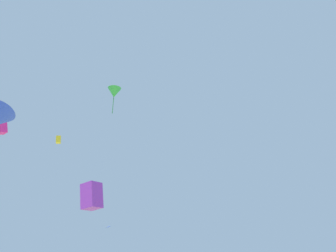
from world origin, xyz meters
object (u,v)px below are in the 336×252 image
(distant_kite_purple_high_left, at_px, (92,196))
(distant_kite_blue_far_center, at_px, (108,227))
(distant_kite_green_mid_left, at_px, (114,93))
(distant_kite_magenta_mid_right, at_px, (0,125))
(distant_kite_yellow_low_left, at_px, (58,140))

(distant_kite_purple_high_left, bearing_deg, distant_kite_blue_far_center, 65.42)
(distant_kite_green_mid_left, height_order, distant_kite_magenta_mid_right, distant_kite_green_mid_left)
(distant_kite_purple_high_left, relative_size, distant_kite_blue_far_center, 1.54)
(distant_kite_green_mid_left, bearing_deg, distant_kite_magenta_mid_right, -143.99)
(distant_kite_magenta_mid_right, height_order, distant_kite_yellow_low_left, distant_kite_yellow_low_left)
(distant_kite_purple_high_left, bearing_deg, distant_kite_magenta_mid_right, 107.88)
(distant_kite_magenta_mid_right, bearing_deg, distant_kite_yellow_low_left, 66.02)
(distant_kite_blue_far_center, relative_size, distant_kite_yellow_low_left, 0.71)
(distant_kite_purple_high_left, xyz_separation_m, distant_kite_magenta_mid_right, (-2.58, 8.01, 5.65))
(distant_kite_magenta_mid_right, height_order, distant_kite_blue_far_center, distant_kite_magenta_mid_right)
(distant_kite_purple_high_left, bearing_deg, distant_kite_green_mid_left, 66.62)
(distant_kite_green_mid_left, bearing_deg, distant_kite_purple_high_left, -113.38)
(distant_kite_purple_high_left, height_order, distant_kite_blue_far_center, distant_kite_blue_far_center)
(distant_kite_green_mid_left, relative_size, distant_kite_blue_far_center, 4.88)
(distant_kite_magenta_mid_right, distance_m, distant_kite_blue_far_center, 16.87)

